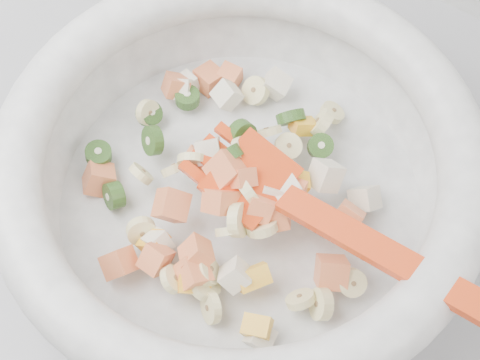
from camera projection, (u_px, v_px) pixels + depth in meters
The scene contains 2 objects.
counter at pixel (199, 295), 1.08m from camera, with size 2.00×0.60×0.90m, color #96969B.
mixing_bowl at pixel (240, 173), 0.59m from camera, with size 0.45×0.39×0.12m.
Camera 1 is at (0.27, 1.17, 1.47)m, focal length 55.00 mm.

